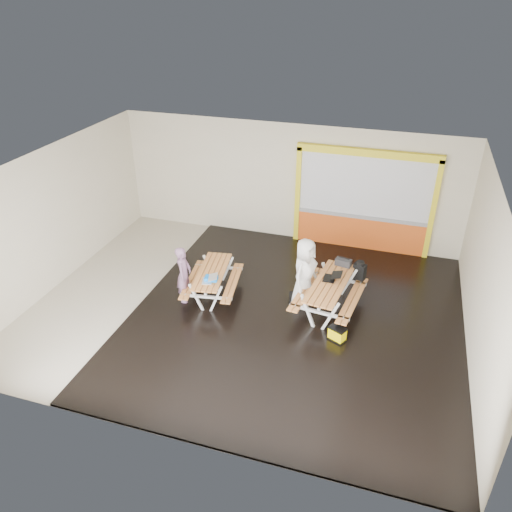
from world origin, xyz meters
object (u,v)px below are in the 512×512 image
(picnic_table_left, at_px, (212,277))
(laptop_left, at_px, (209,279))
(toolbox, at_px, (343,262))
(fluke_bag, at_px, (337,334))
(person_left, at_px, (184,274))
(backpack, at_px, (360,271))
(person_right, at_px, (305,273))
(dark_case, at_px, (298,297))
(picnic_table_right, at_px, (330,289))
(blue_pouch, at_px, (211,278))
(laptop_right, at_px, (332,277))

(picnic_table_left, bearing_deg, laptop_left, -75.99)
(toolbox, height_order, fluke_bag, toolbox)
(person_left, bearing_deg, picnic_table_left, -62.81)
(toolbox, xyz_separation_m, backpack, (0.41, -0.00, -0.16))
(toolbox, bearing_deg, person_right, -140.10)
(dark_case, bearing_deg, laptop_left, -156.45)
(person_left, height_order, backpack, person_left)
(dark_case, distance_m, fluke_bag, 1.71)
(fluke_bag, bearing_deg, picnic_table_left, 165.22)
(person_left, height_order, toolbox, person_left)
(person_left, distance_m, laptop_left, 0.68)
(picnic_table_left, relative_size, backpack, 4.05)
(picnic_table_right, bearing_deg, dark_case, 167.23)
(backpack, relative_size, fluke_bag, 1.12)
(picnic_table_right, bearing_deg, blue_pouch, -167.40)
(picnic_table_left, bearing_deg, picnic_table_right, 4.27)
(backpack, bearing_deg, laptop_left, -155.13)
(fluke_bag, bearing_deg, blue_pouch, 171.56)
(person_right, height_order, fluke_bag, person_right)
(toolbox, relative_size, backpack, 0.85)
(laptop_right, bearing_deg, dark_case, 178.22)
(blue_pouch, xyz_separation_m, dark_case, (1.93, 0.79, -0.65))
(picnic_table_right, bearing_deg, backpack, 56.40)
(dark_case, relative_size, fluke_bag, 0.91)
(fluke_bag, bearing_deg, toolbox, 96.41)
(picnic_table_left, xyz_separation_m, fluke_bag, (3.24, -0.86, -0.36))
(person_left, xyz_separation_m, fluke_bag, (3.81, -0.45, -0.56))
(blue_pouch, distance_m, toolbox, 3.25)
(laptop_right, xyz_separation_m, blue_pouch, (-2.73, -0.76, -0.09))
(laptop_right, bearing_deg, person_right, 177.50)
(toolbox, distance_m, dark_case, 1.41)
(picnic_table_left, bearing_deg, fluke_bag, -14.78)
(picnic_table_left, height_order, fluke_bag, picnic_table_left)
(laptop_right, distance_m, dark_case, 1.09)
(picnic_table_left, height_order, backpack, backpack)
(picnic_table_right, height_order, laptop_left, laptop_left)
(person_right, height_order, blue_pouch, person_right)
(laptop_right, bearing_deg, backpack, 51.47)
(dark_case, bearing_deg, picnic_table_right, -12.77)
(picnic_table_right, distance_m, person_left, 3.48)
(person_left, height_order, person_right, person_right)
(backpack, bearing_deg, fluke_bag, -95.63)
(laptop_right, height_order, blue_pouch, laptop_right)
(picnic_table_left, relative_size, laptop_right, 4.69)
(person_left, relative_size, laptop_left, 3.27)
(picnic_table_left, xyz_separation_m, backpack, (3.43, 1.08, 0.18))
(blue_pouch, relative_size, backpack, 0.61)
(person_left, bearing_deg, toolbox, -75.96)
(picnic_table_right, distance_m, dark_case, 0.95)
(person_left, xyz_separation_m, dark_case, (2.64, 0.80, -0.64))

